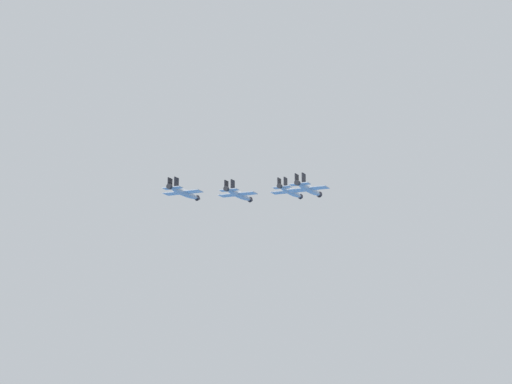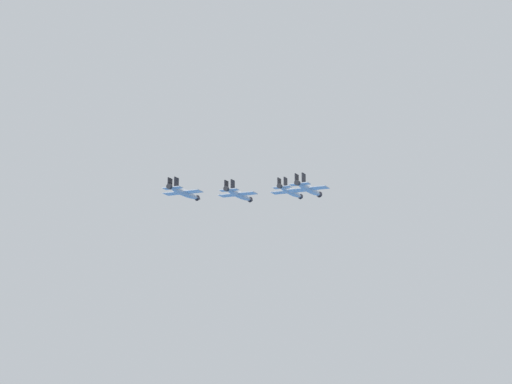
% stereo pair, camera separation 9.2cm
% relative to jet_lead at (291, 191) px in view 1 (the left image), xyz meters
% --- Properties ---
extents(jet_lead, '(13.31, 14.81, 3.70)m').
position_rel_jet_lead_xyz_m(jet_lead, '(0.00, 0.00, 0.00)').
color(jet_lead, '#9EA3A8').
extents(jet_left_wingman, '(13.51, 14.74, 3.72)m').
position_rel_jet_lead_xyz_m(jet_left_wingman, '(0.09, -16.05, -2.31)').
color(jet_left_wingman, '#9EA3A8').
extents(jet_right_wingman, '(13.68, 15.32, 3.82)m').
position_rel_jet_lead_xyz_m(jet_right_wingman, '(15.85, -2.50, -2.73)').
color(jet_right_wingman, '#9EA3A8').
extents(jet_left_outer, '(13.71, 14.89, 3.76)m').
position_rel_jet_lead_xyz_m(jet_left_outer, '(0.17, -32.10, -3.27)').
color(jet_left_outer, '#9EA3A8').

